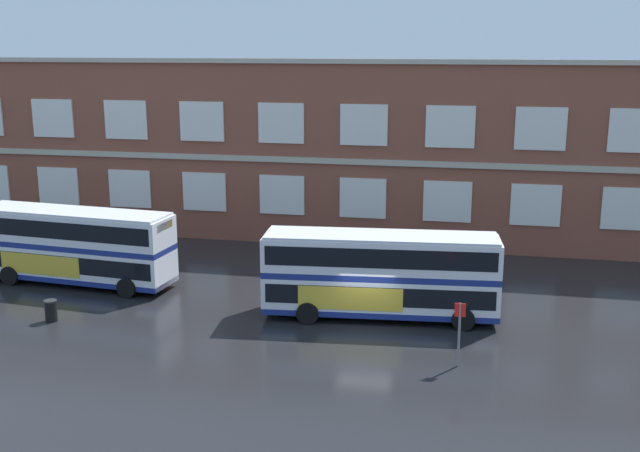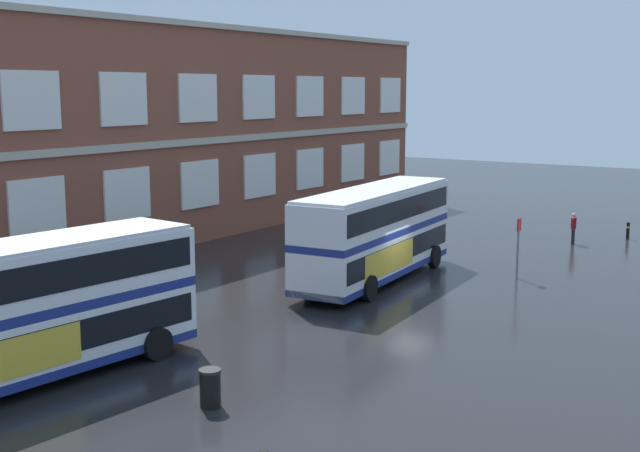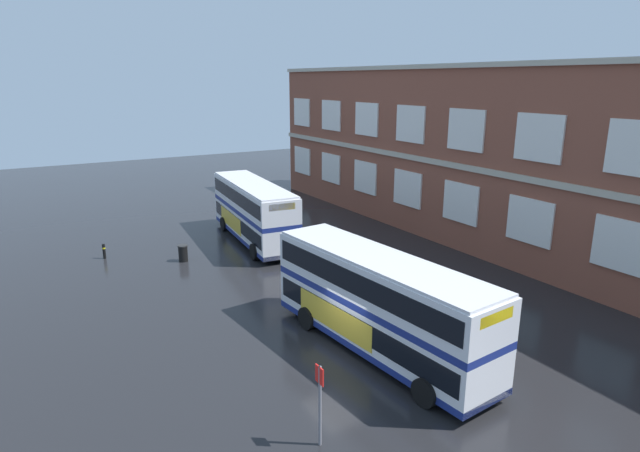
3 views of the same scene
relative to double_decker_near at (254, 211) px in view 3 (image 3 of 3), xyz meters
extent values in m
plane|color=black|center=(16.36, -1.41, -2.15)|extent=(120.00, 120.00, 0.00)
cube|color=brown|center=(14.09, 14.59, 3.61)|extent=(57.88, 8.00, 11.51)
cube|color=#B2A893|center=(14.09, 10.51, 3.38)|extent=(57.88, 0.16, 0.36)
cube|color=#B2A893|center=(14.09, 10.54, 9.51)|extent=(57.88, 0.28, 0.30)
cube|color=silver|center=(-12.21, 10.53, 1.07)|extent=(2.95, 0.12, 2.53)
cube|color=silver|center=(-6.95, 10.53, 1.07)|extent=(2.95, 0.12, 2.53)
cube|color=silver|center=(-1.69, 10.53, 1.07)|extent=(2.95, 0.12, 2.53)
cube|color=silver|center=(3.57, 10.53, 1.07)|extent=(2.95, 0.12, 2.53)
cube|color=silver|center=(8.83, 10.53, 1.07)|extent=(2.95, 0.12, 2.53)
cube|color=silver|center=(14.09, 10.53, 1.07)|extent=(2.95, 0.12, 2.53)
cube|color=silver|center=(19.36, 10.53, 1.07)|extent=(2.95, 0.12, 2.53)
cube|color=silver|center=(-12.21, 10.53, 5.68)|extent=(2.95, 0.12, 2.53)
cube|color=silver|center=(-6.95, 10.53, 5.68)|extent=(2.95, 0.12, 2.53)
cube|color=silver|center=(-1.69, 10.53, 5.68)|extent=(2.95, 0.12, 2.53)
cube|color=silver|center=(3.57, 10.53, 5.68)|extent=(2.95, 0.12, 2.53)
cube|color=silver|center=(8.83, 10.53, 5.68)|extent=(2.95, 0.12, 2.53)
cube|color=silver|center=(14.09, 10.53, 5.68)|extent=(2.95, 0.12, 2.53)
cube|color=silver|center=(19.36, 10.53, 5.68)|extent=(2.95, 0.12, 2.53)
cube|color=silver|center=(0.00, 0.00, -0.92)|extent=(11.19, 3.60, 1.75)
cube|color=black|center=(0.00, 0.00, -0.71)|extent=(10.76, 3.59, 0.90)
cube|color=navy|center=(0.00, 0.00, 0.10)|extent=(11.19, 3.60, 0.30)
cube|color=silver|center=(0.00, 0.00, 1.03)|extent=(11.19, 3.60, 1.55)
cube|color=black|center=(0.00, 0.00, 1.10)|extent=(10.76, 3.59, 0.90)
cube|color=navy|center=(0.00, 0.00, -1.66)|extent=(11.20, 3.62, 0.28)
cube|color=silver|center=(0.00, 0.00, 1.86)|extent=(10.97, 3.47, 0.12)
cube|color=gold|center=(-1.44, -1.16, -0.84)|extent=(4.82, 0.50, 1.10)
cube|color=yellow|center=(5.44, -0.52, 1.45)|extent=(0.22, 1.66, 0.40)
cylinder|color=black|center=(3.71, -1.64, -1.63)|extent=(1.07, 0.42, 1.04)
cylinder|color=black|center=(3.95, 0.90, -1.63)|extent=(1.07, 0.42, 1.04)
cylinder|color=black|center=(-3.41, -0.95, -1.63)|extent=(1.07, 0.42, 1.04)
cylinder|color=black|center=(-3.16, 1.59, -1.63)|extent=(1.07, 0.42, 1.04)
cube|color=silver|center=(16.79, -1.88, -0.92)|extent=(11.18, 3.50, 1.75)
cube|color=black|center=(16.79, -1.88, -0.71)|extent=(10.75, 3.50, 0.90)
cube|color=navy|center=(16.79, -1.88, 0.10)|extent=(11.18, 3.50, 0.30)
cube|color=silver|center=(16.79, -1.88, 1.03)|extent=(11.18, 3.50, 1.55)
cube|color=black|center=(16.79, -1.88, 1.10)|extent=(10.75, 3.50, 0.90)
cube|color=navy|center=(16.79, -1.88, -1.66)|extent=(11.18, 3.52, 0.28)
cube|color=silver|center=(16.79, -1.88, 1.86)|extent=(10.95, 3.38, 0.12)
cube|color=gold|center=(15.59, -3.28, -0.84)|extent=(4.82, 0.45, 1.10)
cube|color=yellow|center=(22.24, -1.40, 1.45)|extent=(0.20, 1.66, 0.40)
cylinder|color=black|center=(20.74, -2.81, -1.63)|extent=(1.06, 0.41, 1.04)
cylinder|color=black|center=(20.52, -0.27, -1.63)|extent=(1.06, 0.41, 1.04)
cylinder|color=black|center=(13.62, -3.44, -1.63)|extent=(1.06, 0.41, 1.04)
cylinder|color=black|center=(13.40, -0.90, -1.63)|extent=(1.06, 0.41, 1.04)
cylinder|color=slate|center=(20.63, -6.91, -0.80)|extent=(0.10, 0.10, 2.70)
cube|color=red|center=(20.63, -6.93, 0.27)|extent=(0.44, 0.04, 0.56)
cylinder|color=black|center=(1.73, -5.54, -1.67)|extent=(0.56, 0.56, 0.95)
cylinder|color=black|center=(1.73, -5.54, -1.16)|extent=(0.60, 0.60, 0.08)
cylinder|color=black|center=(-1.27, -9.65, -1.67)|extent=(0.18, 0.18, 0.95)
cylinder|color=yellow|center=(-1.27, -9.65, -1.47)|extent=(0.19, 0.19, 0.08)
camera|label=1|loc=(20.96, -36.19, 10.64)|focal=42.88mm
camera|label=2|loc=(-14.01, -19.53, 6.19)|focal=46.47mm
camera|label=3|loc=(32.49, -13.93, 8.69)|focal=29.57mm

